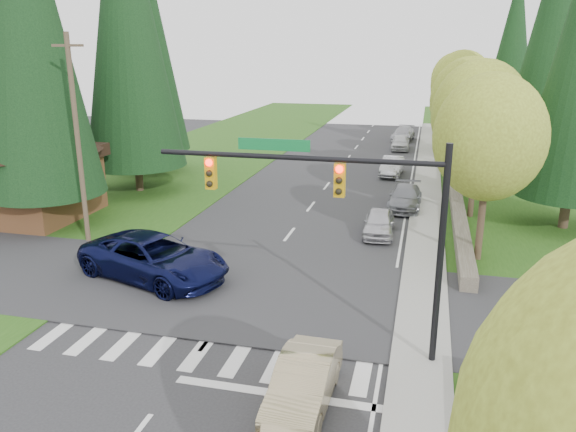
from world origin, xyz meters
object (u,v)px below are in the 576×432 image
at_px(suv_navy, 154,258).
at_px(parked_car_c, 392,166).
at_px(sedan_champagne, 303,383).
at_px(parked_car_b, 405,198).
at_px(parked_car_d, 400,142).
at_px(parked_car_a, 379,223).
at_px(parked_car_e, 403,134).

height_order(suv_navy, parked_car_c, suv_navy).
bearing_deg(sedan_champagne, parked_car_c, 90.28).
relative_size(parked_car_b, parked_car_d, 1.12).
distance_m(parked_car_a, parked_car_e, 31.76).
relative_size(parked_car_c, parked_car_d, 1.03).
bearing_deg(parked_car_b, sedan_champagne, -93.42).
bearing_deg(parked_car_d, parked_car_a, -91.07).
bearing_deg(parked_car_b, parked_car_d, 95.31).
distance_m(parked_car_c, parked_car_d, 11.52).
bearing_deg(parked_car_a, parked_car_c, 89.31).
distance_m(parked_car_b, parked_car_c, 9.22).
xyz_separation_m(parked_car_a, parked_car_e, (-0.31, 31.76, 0.05)).
relative_size(suv_navy, parked_car_a, 1.74).
xyz_separation_m(sedan_champagne, parked_car_c, (0.38, 29.64, 0.01)).
bearing_deg(parked_car_c, sedan_champagne, -87.65).
height_order(sedan_champagne, parked_car_d, parked_car_d).
distance_m(sedan_champagne, parked_car_c, 29.65).
distance_m(sedan_champagne, parked_car_d, 41.17).
xyz_separation_m(parked_car_b, parked_car_c, (-1.38, 9.11, 0.03)).
relative_size(parked_car_c, parked_car_e, 0.87).
relative_size(parked_car_b, parked_car_c, 1.09).
relative_size(sedan_champagne, parked_car_d, 1.02).
relative_size(parked_car_d, parked_car_e, 0.84).
bearing_deg(parked_car_a, sedan_champagne, -94.49).
bearing_deg(suv_navy, parked_car_d, 4.67).
xyz_separation_m(parked_car_a, parked_car_b, (1.08, 5.46, 0.01)).
bearing_deg(parked_car_e, parked_car_c, -83.61).
xyz_separation_m(suv_navy, parked_car_e, (8.29, 39.78, -0.22)).
bearing_deg(parked_car_c, parked_car_a, -85.71).
height_order(parked_car_b, parked_car_e, parked_car_e).
bearing_deg(parked_car_e, sedan_champagne, -84.08).
height_order(sedan_champagne, parked_car_a, sedan_champagne).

